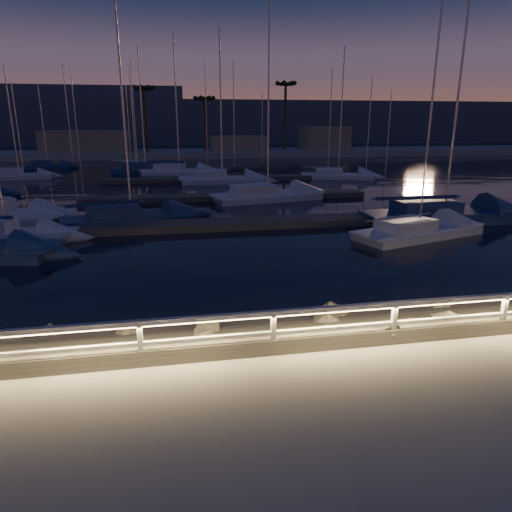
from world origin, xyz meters
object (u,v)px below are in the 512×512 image
object	(u,v)px
sailboat_f	(3,233)
sailboat_l	(336,175)
sailboat_d	(416,230)
sailboat_g	(265,195)
sailboat_h	(440,214)
sailboat_n	(144,169)
sailboat_i	(17,175)
sailboat_c	(128,217)
sailboat_m	(47,165)
guard_rail	(353,316)
sailboat_j	(220,179)
sailboat_k	(177,171)

from	to	relation	value
sailboat_f	sailboat_l	size ratio (longest dim) A/B	0.87
sailboat_d	sailboat_g	xyz separation A→B (m)	(-5.45, 12.90, 0.06)
sailboat_f	sailboat_h	size ratio (longest dim) A/B	0.68
sailboat_n	sailboat_i	bearing A→B (deg)	-152.24
sailboat_c	sailboat_i	size ratio (longest dim) A/B	1.17
sailboat_f	sailboat_g	world-z (taller)	sailboat_g
sailboat_m	sailboat_n	distance (m)	15.22
sailboat_h	guard_rail	bearing A→B (deg)	-127.11
sailboat_d	sailboat_m	distance (m)	51.61
sailboat_h	sailboat_i	distance (m)	42.20
sailboat_j	sailboat_n	xyz separation A→B (m)	(-7.90, 10.95, -0.01)
sailboat_f	sailboat_g	bearing A→B (deg)	41.18
sailboat_g	sailboat_h	world-z (taller)	sailboat_h
sailboat_f	sailboat_m	bearing A→B (deg)	109.42
sailboat_h	sailboat_l	bearing A→B (deg)	86.84
sailboat_j	sailboat_k	world-z (taller)	sailboat_k
sailboat_f	sailboat_d	bearing A→B (deg)	0.51
sailboat_h	sailboat_m	bearing A→B (deg)	129.36
sailboat_d	sailboat_h	bearing A→B (deg)	26.63
sailboat_h	sailboat_g	bearing A→B (deg)	133.79
sailboat_d	sailboat_l	xyz separation A→B (m)	(4.89, 25.47, 0.00)
sailboat_k	sailboat_n	size ratio (longest dim) A/B	1.07
sailboat_f	sailboat_h	bearing A→B (deg)	9.68
sailboat_g	sailboat_m	distance (m)	37.93
sailboat_g	guard_rail	bearing A→B (deg)	-108.90
sailboat_g	sailboat_m	xyz separation A→B (m)	(-23.01, 30.15, -0.06)
sailboat_c	sailboat_d	world-z (taller)	sailboat_c
sailboat_c	sailboat_m	bearing A→B (deg)	93.43
sailboat_h	sailboat_j	world-z (taller)	sailboat_h
sailboat_c	sailboat_k	world-z (taller)	sailboat_k
sailboat_c	sailboat_d	bearing A→B (deg)	-38.47
guard_rail	sailboat_j	distance (m)	35.83
sailboat_j	sailboat_f	bearing A→B (deg)	-117.70
sailboat_n	sailboat_d	bearing A→B (deg)	-54.64
sailboat_m	sailboat_n	size ratio (longest dim) A/B	0.74
guard_rail	sailboat_g	xyz separation A→B (m)	(2.91, 24.84, -0.92)
guard_rail	sailboat_d	size ratio (longest dim) A/B	3.38
sailboat_c	sailboat_i	bearing A→B (deg)	101.80
sailboat_h	sailboat_m	world-z (taller)	sailboat_h
sailboat_g	sailboat_h	bearing A→B (deg)	-58.93
sailboat_c	sailboat_j	size ratio (longest dim) A/B	0.93
sailboat_k	sailboat_m	bearing A→B (deg)	167.84
sailboat_c	sailboat_f	size ratio (longest dim) A/B	1.17
sailboat_h	sailboat_l	distance (m)	22.09
sailboat_f	guard_rail	bearing A→B (deg)	-41.10
guard_rail	sailboat_n	xyz separation A→B (m)	(-7.30, 46.76, -0.92)
sailboat_n	sailboat_f	bearing A→B (deg)	-88.35
sailboat_i	sailboat_j	distance (m)	21.90
sailboat_i	sailboat_j	bearing A→B (deg)	-28.47
sailboat_j	sailboat_k	size ratio (longest dim) A/B	0.96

